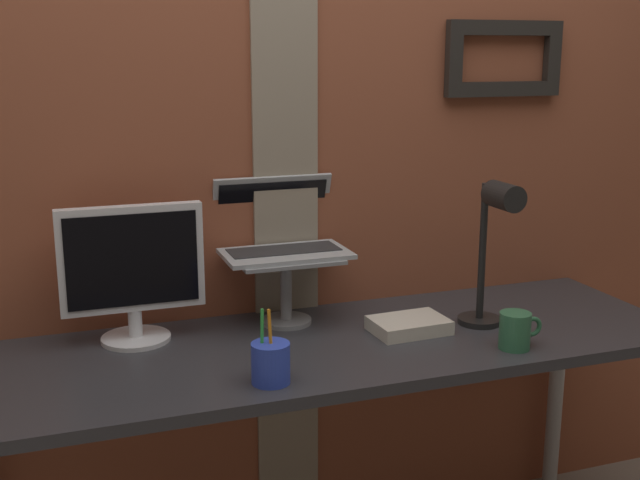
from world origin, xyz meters
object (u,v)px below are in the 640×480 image
(laptop, at_px, (278,231))
(coffee_mug, at_px, (516,330))
(desk_lamp, at_px, (494,238))
(pen_cup, at_px, (271,363))
(monitor, at_px, (132,267))

(laptop, height_order, coffee_mug, laptop)
(desk_lamp, distance_m, coffee_mug, 0.25)
(laptop, height_order, pen_cup, laptop)
(desk_lamp, relative_size, coffee_mug, 3.45)
(monitor, xyz_separation_m, coffee_mug, (0.90, -0.38, -0.15))
(laptop, bearing_deg, coffee_mug, -42.40)
(laptop, relative_size, pen_cup, 1.97)
(desk_lamp, xyz_separation_m, pen_cup, (-0.66, -0.15, -0.21))
(laptop, xyz_separation_m, pen_cup, (-0.16, -0.45, -0.20))
(laptop, bearing_deg, desk_lamp, -30.74)
(monitor, distance_m, desk_lamp, 0.95)
(laptop, relative_size, coffee_mug, 2.89)
(laptop, relative_size, desk_lamp, 0.84)
(desk_lamp, bearing_deg, laptop, 149.26)
(pen_cup, xyz_separation_m, coffee_mug, (0.65, -0.00, -0.00))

